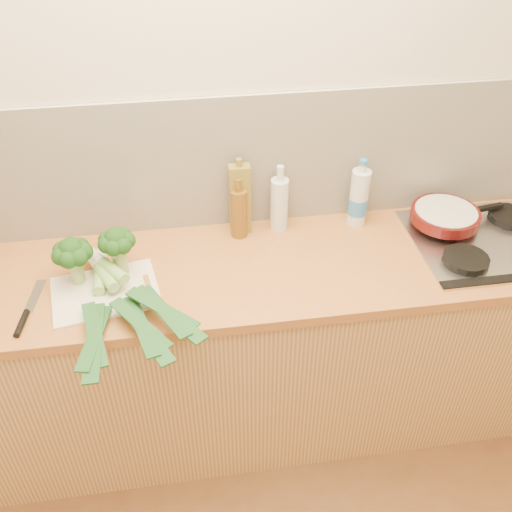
{
  "coord_description": "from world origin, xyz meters",
  "views": [
    {
      "loc": [
        -0.15,
        -0.43,
        2.24
      ],
      "look_at": [
        0.09,
        1.1,
        1.02
      ],
      "focal_mm": 40.0,
      "sensor_mm": 36.0,
      "label": 1
    }
  ],
  "objects": [
    {
      "name": "room_shell",
      "position": [
        0.0,
        1.49,
        1.17
      ],
      "size": [
        3.5,
        3.5,
        3.5
      ],
      "color": "beige",
      "rests_on": "ground"
    },
    {
      "name": "counter",
      "position": [
        0.0,
        1.2,
        0.45
      ],
      "size": [
        3.2,
        0.62,
        0.9
      ],
      "color": "tan",
      "rests_on": "ground"
    },
    {
      "name": "gas_hob",
      "position": [
        1.02,
        1.2,
        0.91
      ],
      "size": [
        0.58,
        0.5,
        0.04
      ],
      "color": "silver",
      "rests_on": "counter"
    },
    {
      "name": "chopping_board",
      "position": [
        -0.44,
        1.12,
        0.91
      ],
      "size": [
        0.4,
        0.32,
        0.01
      ],
      "primitive_type": "cube",
      "rotation": [
        0.0,
        0.0,
        0.17
      ],
      "color": "white",
      "rests_on": "counter"
    },
    {
      "name": "broccoli_left",
      "position": [
        -0.54,
        1.19,
        1.04
      ],
      "size": [
        0.14,
        0.14,
        0.19
      ],
      "color": "#8CA962",
      "rests_on": "chopping_board"
    },
    {
      "name": "broccoli_right",
      "position": [
        -0.39,
        1.22,
        1.04
      ],
      "size": [
        0.13,
        0.13,
        0.19
      ],
      "color": "#8CA962",
      "rests_on": "chopping_board"
    },
    {
      "name": "leek_front",
      "position": [
        -0.46,
        1.08,
        0.93
      ],
      "size": [
        0.1,
        0.64,
        0.04
      ],
      "rotation": [
        0.0,
        0.0,
        0.01
      ],
      "color": "white",
      "rests_on": "chopping_board"
    },
    {
      "name": "leek_mid",
      "position": [
        -0.4,
        1.08,
        0.95
      ],
      "size": [
        0.32,
        0.61,
        0.04
      ],
      "rotation": [
        0.0,
        0.0,
        0.44
      ],
      "color": "white",
      "rests_on": "chopping_board"
    },
    {
      "name": "leek_back",
      "position": [
        -0.36,
        1.09,
        0.97
      ],
      "size": [
        0.42,
        0.55,
        0.04
      ],
      "rotation": [
        0.0,
        0.0,
        0.63
      ],
      "color": "white",
      "rests_on": "chopping_board"
    },
    {
      "name": "chefs_knife",
      "position": [
        -0.7,
        1.04,
        0.91
      ],
      "size": [
        0.07,
        0.29,
        0.02
      ],
      "rotation": [
        0.0,
        0.0,
        -0.14
      ],
      "color": "silver",
      "rests_on": "counter"
    },
    {
      "name": "skillet",
      "position": [
        0.89,
        1.32,
        0.96
      ],
      "size": [
        0.4,
        0.27,
        0.05
      ],
      "rotation": [
        0.0,
        0.0,
        0.14
      ],
      "color": "#4D0E0C",
      "rests_on": "gas_hob"
    },
    {
      "name": "oil_tin",
      "position": [
        0.07,
        1.42,
        1.05
      ],
      "size": [
        0.08,
        0.05,
        0.32
      ],
      "color": "olive",
      "rests_on": "counter"
    },
    {
      "name": "glass_bottle",
      "position": [
        0.23,
        1.42,
        1.02
      ],
      "size": [
        0.07,
        0.07,
        0.28
      ],
      "color": "silver",
      "rests_on": "counter"
    },
    {
      "name": "amber_bottle",
      "position": [
        0.07,
        1.39,
        1.01
      ],
      "size": [
        0.06,
        0.06,
        0.26
      ],
      "color": "brown",
      "rests_on": "counter"
    },
    {
      "name": "water_bottle",
      "position": [
        0.55,
        1.41,
        1.01
      ],
      "size": [
        0.08,
        0.08,
        0.27
      ],
      "color": "silver",
      "rests_on": "counter"
    }
  ]
}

